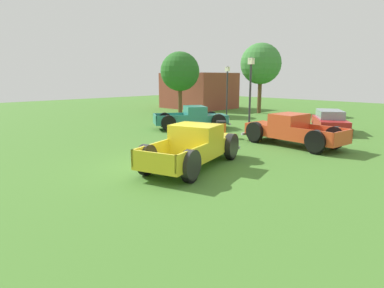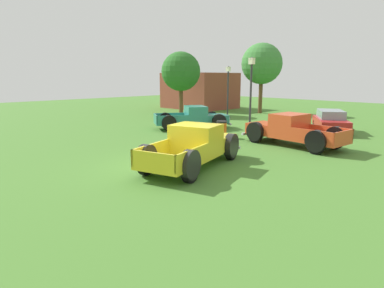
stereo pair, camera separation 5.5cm
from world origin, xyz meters
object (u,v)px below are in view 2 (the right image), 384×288
(pickup_truck_behind_left, at_px, (196,118))
(lamp_post_far, at_px, (251,95))
(lamp_post_near, at_px, (228,92))
(sedan_distant_a, at_px, (331,121))
(oak_tree_east, at_px, (181,72))
(trash_can, at_px, (222,129))
(pickup_truck_behind_right, at_px, (288,130))
(pickup_truck_foreground, at_px, (197,146))
(oak_tree_center, at_px, (262,64))

(pickup_truck_behind_left, height_order, lamp_post_far, lamp_post_far)
(lamp_post_near, bearing_deg, sedan_distant_a, -1.45)
(lamp_post_near, bearing_deg, oak_tree_east, -176.79)
(lamp_post_near, bearing_deg, lamp_post_far, -39.82)
(lamp_post_near, bearing_deg, trash_can, -52.36)
(pickup_truck_behind_left, xyz_separation_m, lamp_post_near, (-1.78, 5.33, 1.51))
(pickup_truck_behind_right, bearing_deg, pickup_truck_foreground, -93.98)
(lamp_post_far, distance_m, trash_can, 2.75)
(pickup_truck_behind_right, xyz_separation_m, lamp_post_far, (-3.16, 1.08, 1.62))
(lamp_post_near, xyz_separation_m, lamp_post_far, (5.65, -4.71, 0.15))
(pickup_truck_behind_right, bearing_deg, pickup_truck_behind_left, 176.23)
(sedan_distant_a, xyz_separation_m, lamp_post_far, (-2.91, -4.50, 1.67))
(pickup_truck_foreground, height_order, oak_tree_center, oak_tree_center)
(pickup_truck_behind_left, bearing_deg, sedan_distant_a, 37.03)
(pickup_truck_behind_left, distance_m, sedan_distant_a, 8.49)
(pickup_truck_behind_left, xyz_separation_m, pickup_truck_behind_right, (7.03, -0.46, 0.04))
(lamp_post_far, xyz_separation_m, oak_tree_center, (-6.49, 10.51, 2.19))
(lamp_post_near, bearing_deg, pickup_truck_behind_right, -33.32)
(pickup_truck_behind_left, height_order, trash_can, pickup_truck_behind_left)
(pickup_truck_foreground, relative_size, sedan_distant_a, 1.30)
(pickup_truck_behind_right, bearing_deg, oak_tree_east, 158.66)
(pickup_truck_behind_right, xyz_separation_m, trash_can, (-3.69, -0.84, -0.28))
(pickup_truck_foreground, distance_m, pickup_truck_behind_left, 9.33)
(lamp_post_far, bearing_deg, oak_tree_east, 157.97)
(oak_tree_east, bearing_deg, sedan_distant_a, 0.33)
(sedan_distant_a, distance_m, oak_tree_center, 11.80)
(pickup_truck_behind_right, height_order, oak_tree_east, oak_tree_east)
(pickup_truck_behind_left, relative_size, lamp_post_near, 1.20)
(pickup_truck_foreground, xyz_separation_m, sedan_distant_a, (0.17, 11.70, -0.06))
(pickup_truck_behind_left, height_order, pickup_truck_behind_right, pickup_truck_behind_right)
(sedan_distant_a, xyz_separation_m, trash_can, (-3.44, -6.42, -0.23))
(oak_tree_east, distance_m, oak_tree_center, 7.57)
(lamp_post_far, distance_m, oak_tree_center, 12.54)
(pickup_truck_foreground, distance_m, pickup_truck_behind_right, 6.14)
(oak_tree_center, bearing_deg, lamp_post_near, -81.80)
(sedan_distant_a, height_order, trash_can, sedan_distant_a)
(lamp_post_near, bearing_deg, oak_tree_center, 98.20)
(sedan_distant_a, relative_size, oak_tree_center, 0.66)
(pickup_truck_behind_left, relative_size, oak_tree_east, 0.91)
(oak_tree_center, bearing_deg, trash_can, -64.41)
(lamp_post_near, distance_m, oak_tree_east, 5.51)
(pickup_truck_behind_left, distance_m, trash_can, 3.59)
(oak_tree_center, bearing_deg, lamp_post_far, -58.31)
(sedan_distant_a, relative_size, oak_tree_east, 0.76)
(trash_can, distance_m, oak_tree_east, 12.62)
(pickup_truck_behind_right, height_order, lamp_post_far, lamp_post_far)
(pickup_truck_foreground, height_order, lamp_post_near, lamp_post_near)
(pickup_truck_behind_left, bearing_deg, oak_tree_east, 144.44)
(pickup_truck_behind_left, bearing_deg, trash_can, -21.35)
(pickup_truck_behind_right, height_order, oak_tree_center, oak_tree_center)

